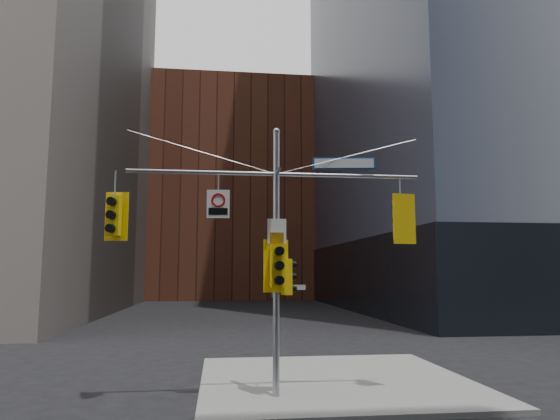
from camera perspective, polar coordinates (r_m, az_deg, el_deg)
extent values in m
cube|color=gray|center=(16.04, 6.22, -18.82)|extent=(8.00, 8.00, 0.15)
cube|color=black|center=(52.41, 27.56, -6.68)|extent=(36.40, 36.40, 6.00)
cube|color=brown|center=(70.14, -5.60, 1.67)|extent=(26.00, 20.00, 28.00)
cylinder|color=#95989D|center=(13.39, -0.43, -6.00)|extent=(0.18, 0.18, 7.20)
sphere|color=#95989D|center=(13.94, -0.42, 8.97)|extent=(0.20, 0.20, 0.20)
cylinder|color=#95989D|center=(13.58, -8.86, 4.27)|extent=(4.00, 0.11, 0.11)
cylinder|color=#95989D|center=(14.02, 7.75, 3.89)|extent=(4.00, 0.11, 0.11)
cylinder|color=#95989D|center=(13.31, -0.25, 4.41)|extent=(0.10, 0.70, 0.10)
cylinder|color=#95989D|center=(13.70, -8.82, 6.53)|extent=(4.00, 0.02, 1.12)
cylinder|color=#95989D|center=(14.13, 7.71, 6.08)|extent=(4.00, 0.02, 1.12)
cube|color=yellow|center=(13.66, -18.45, -0.61)|extent=(0.38, 0.30, 1.04)
cube|color=yellow|center=(13.83, -18.16, -0.70)|extent=(0.61, 0.16, 1.29)
cylinder|color=black|center=(13.52, -18.72, 0.95)|extent=(0.25, 0.20, 0.22)
cylinder|color=black|center=(13.60, -18.59, 0.90)|extent=(0.19, 0.06, 0.19)
cylinder|color=black|center=(13.48, -18.78, -0.52)|extent=(0.25, 0.20, 0.22)
cylinder|color=black|center=(13.55, -18.64, -0.56)|extent=(0.19, 0.06, 0.19)
cylinder|color=black|center=(13.45, -18.83, -1.99)|extent=(0.25, 0.20, 0.22)
cylinder|color=black|center=(13.52, -18.70, -2.02)|extent=(0.19, 0.06, 0.19)
cube|color=yellow|center=(14.29, 13.64, -1.05)|extent=(0.40, 0.30, 1.12)
cube|color=yellow|center=(14.13, 14.01, -0.97)|extent=(0.66, 0.14, 1.39)
cylinder|color=black|center=(14.52, 13.20, 0.33)|extent=(0.26, 0.20, 0.23)
cylinder|color=black|center=(14.45, 13.36, 0.37)|extent=(0.20, 0.05, 0.20)
cylinder|color=black|center=(14.48, 13.24, -1.14)|extent=(0.26, 0.20, 0.23)
cylinder|color=black|center=(14.40, 13.40, -1.10)|extent=(0.20, 0.05, 0.20)
cylinder|color=black|center=(14.45, 13.28, -2.61)|extent=(0.26, 0.20, 0.23)
cylinder|color=black|center=(14.37, 13.44, -2.58)|extent=(0.20, 0.05, 0.20)
cube|color=yellow|center=(13.43, 0.77, -7.64)|extent=(0.28, 0.35, 0.95)
cylinder|color=black|center=(13.49, 1.49, -6.28)|extent=(0.19, 0.23, 0.20)
cylinder|color=black|center=(13.47, 1.20, -6.28)|extent=(0.05, 0.17, 0.17)
cylinder|color=black|center=(13.49, 1.50, -7.63)|extent=(0.19, 0.23, 0.20)
cylinder|color=black|center=(13.47, 1.20, -7.64)|extent=(0.05, 0.17, 0.17)
cylinder|color=black|center=(13.50, 1.50, -8.99)|extent=(0.19, 0.23, 0.20)
cylinder|color=black|center=(13.47, 1.21, -8.99)|extent=(0.05, 0.17, 0.17)
cube|color=yellow|center=(13.11, -0.29, -6.38)|extent=(0.39, 0.30, 1.12)
cube|color=yellow|center=(13.30, -0.48, -6.39)|extent=(0.66, 0.12, 1.39)
cylinder|color=black|center=(12.92, -0.08, -4.71)|extent=(0.25, 0.20, 0.24)
cylinder|color=black|center=(13.00, -0.16, -4.73)|extent=(0.20, 0.04, 0.20)
cylinder|color=black|center=(12.91, -0.08, -6.37)|extent=(0.25, 0.20, 0.24)
cylinder|color=black|center=(12.99, -0.16, -6.38)|extent=(0.20, 0.04, 0.20)
cylinder|color=black|center=(12.91, -0.08, -8.04)|extent=(0.25, 0.20, 0.24)
cylinder|color=#0CE559|center=(12.99, -0.16, -8.03)|extent=(0.20, 0.04, 0.20)
cube|color=navy|center=(14.06, 7.31, 5.31)|extent=(1.74, 0.28, 0.34)
cube|color=silver|center=(14.04, 7.33, 5.33)|extent=(1.64, 0.24, 0.26)
cube|color=silver|center=(13.41, -7.08, 0.70)|extent=(0.61, 0.05, 0.76)
torus|color=#B20A0A|center=(13.40, -7.07, 1.14)|extent=(0.38, 0.06, 0.37)
cube|color=black|center=(13.36, -7.09, -0.15)|extent=(0.51, 0.03, 0.18)
cube|color=silver|center=(13.32, -0.37, -2.44)|extent=(0.51, 0.05, 0.67)
cube|color=#D88C00|center=(13.28, -0.36, -3.22)|extent=(0.37, 0.02, 0.30)
cube|color=silver|center=(13.46, 1.49, -8.83)|extent=(0.67, 0.08, 0.13)
cube|color=#145926|center=(13.85, -0.65, -9.70)|extent=(0.07, 0.79, 0.16)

